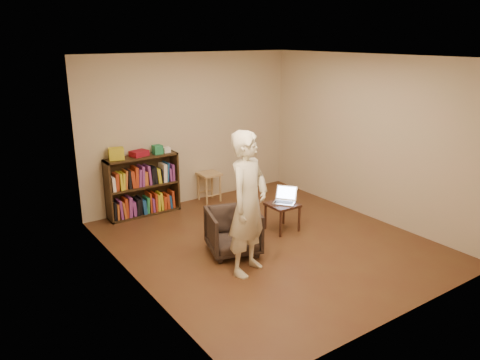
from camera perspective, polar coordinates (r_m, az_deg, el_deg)
floor at (r=6.82m, az=3.57°, el=-7.62°), size 4.50×4.50×0.00m
ceiling at (r=6.20m, az=4.03°, el=14.75°), size 4.50×4.50×0.00m
wall_back at (r=8.22m, az=-6.01°, el=6.18°), size 4.00×0.00×4.00m
wall_left at (r=5.42m, az=-13.06°, el=0.00°), size 0.00×4.50×4.50m
wall_right at (r=7.76m, az=15.51°, el=4.98°), size 0.00×4.50×4.50m
bookshelf at (r=7.88m, az=-11.78°, el=-1.07°), size 1.20×0.30×1.00m
box_yellow at (r=7.57m, az=-14.85°, el=3.12°), size 0.26×0.22×0.19m
red_cloth at (r=7.72m, az=-12.20°, el=3.20°), size 0.31×0.26×0.09m
box_green at (r=7.79m, az=-10.03°, el=3.67°), size 0.15×0.15×0.14m
box_white at (r=7.88m, az=-8.92°, el=3.66°), size 0.12×0.12×0.09m
stool at (r=8.36m, az=-3.77°, el=0.19°), size 0.36×0.36×0.52m
armchair at (r=6.39m, az=-0.82°, el=-6.30°), size 0.84×0.85×0.62m
side_table at (r=7.13m, az=5.20°, el=-3.43°), size 0.42×0.42×0.43m
laptop at (r=7.16m, az=5.50°, el=-2.27°), size 0.46×0.46×0.22m
person at (r=5.69m, az=1.01°, el=-2.92°), size 0.78×0.66×1.81m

